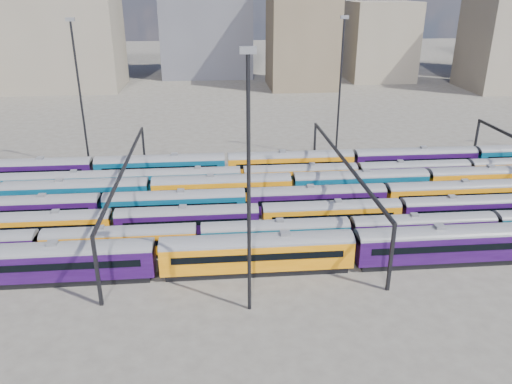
{
  "coord_description": "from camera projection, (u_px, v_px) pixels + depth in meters",
  "views": [
    {
      "loc": [
        -8.18,
        -63.96,
        30.11
      ],
      "look_at": [
        -2.19,
        1.47,
        3.0
      ],
      "focal_mm": 35.0,
      "sensor_mm": 36.0,
      "label": 1
    }
  ],
  "objects": [
    {
      "name": "rake_1",
      "position": [
        350.0,
        229.0,
        61.64
      ],
      "size": [
        111.14,
        2.71,
        4.55
      ],
      "color": "black",
      "rests_on": "ground"
    },
    {
      "name": "ground",
      "position": [
        272.0,
        215.0,
        71.05
      ],
      "size": [
        500.0,
        500.0,
        0.0
      ],
      "primitive_type": "plane",
      "color": "#47423C",
      "rests_on": "ground"
    },
    {
      "name": "rake_2",
      "position": [
        331.0,
        212.0,
        66.13
      ],
      "size": [
        131.87,
        2.76,
        4.63
      ],
      "color": "black",
      "rests_on": "ground"
    },
    {
      "name": "rake_5",
      "position": [
        300.0,
        174.0,
        79.82
      ],
      "size": [
        130.45,
        2.73,
        4.58
      ],
      "color": "black",
      "rests_on": "ground"
    },
    {
      "name": "rake_4",
      "position": [
        222.0,
        186.0,
        74.03
      ],
      "size": [
        104.57,
        3.06,
        5.16
      ],
      "color": "black",
      "rests_on": "ground"
    },
    {
      "name": "gantry_2",
      "position": [
        344.0,
        168.0,
        69.3
      ],
      "size": [
        0.35,
        40.35,
        8.03
      ],
      "color": "black",
      "rests_on": "ground"
    },
    {
      "name": "rake_3",
      "position": [
        385.0,
        194.0,
        71.45
      ],
      "size": [
        118.97,
        2.9,
        4.88
      ],
      "color": "black",
      "rests_on": "ground"
    },
    {
      "name": "mast_2",
      "position": [
        249.0,
        180.0,
        45.05
      ],
      "size": [
        1.4,
        0.5,
        25.6
      ],
      "color": "black",
      "rests_on": "ground"
    },
    {
      "name": "rake_6",
      "position": [
        226.0,
        163.0,
        83.29
      ],
      "size": [
        129.56,
        3.16,
        5.33
      ],
      "color": "black",
      "rests_on": "ground"
    },
    {
      "name": "rake_0",
      "position": [
        257.0,
        249.0,
        55.85
      ],
      "size": [
        110.27,
        3.23,
        5.45
      ],
      "color": "black",
      "rests_on": "ground"
    },
    {
      "name": "gantry_1",
      "position": [
        125.0,
        175.0,
        66.78
      ],
      "size": [
        0.35,
        40.35,
        8.03
      ],
      "color": "black",
      "rests_on": "ground"
    },
    {
      "name": "mast_1",
      "position": [
        80.0,
        91.0,
        83.45
      ],
      "size": [
        1.4,
        0.5,
        25.6
      ],
      "color": "black",
      "rests_on": "ground"
    },
    {
      "name": "mast_3",
      "position": [
        340.0,
        84.0,
        89.08
      ],
      "size": [
        1.4,
        0.5,
        25.6
      ],
      "color": "black",
      "rests_on": "ground"
    }
  ]
}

